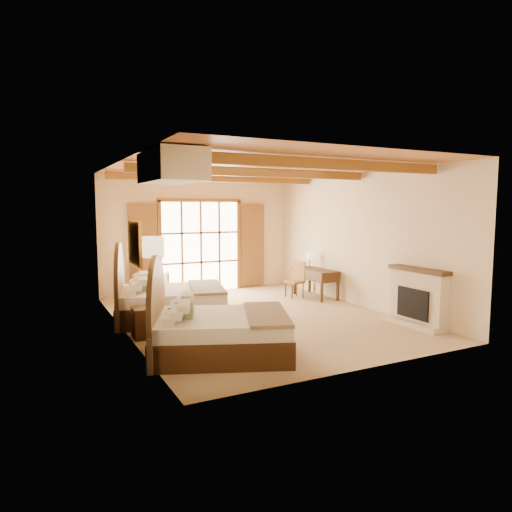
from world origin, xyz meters
TOP-DOWN VIEW (x-y plane):
  - floor at (0.00, 0.00)m, footprint 7.00×7.00m
  - wall_back at (0.00, 3.50)m, footprint 5.50×0.00m
  - wall_left at (-2.75, 0.00)m, footprint 0.00×7.00m
  - wall_right at (2.75, 0.00)m, footprint 0.00×7.00m
  - ceiling at (0.00, 0.00)m, footprint 7.00×7.00m
  - ceiling_beams at (0.00, 0.00)m, footprint 5.39×4.60m
  - french_doors at (0.00, 3.44)m, footprint 3.95×0.08m
  - fireplace at (2.60, -2.00)m, footprint 0.46×1.40m
  - painting at (-2.70, -0.75)m, footprint 0.06×0.95m
  - canopy_valance at (-2.40, -2.00)m, footprint 0.70×1.40m
  - bed_near at (-1.79, -1.97)m, footprint 2.72×2.30m
  - bed_far at (-1.85, 0.63)m, footprint 2.58×2.15m
  - nightstand at (-2.47, -0.41)m, footprint 0.48×0.48m
  - floor_lamp at (-2.50, -1.11)m, footprint 0.40×0.40m
  - armchair at (-1.53, 2.94)m, footprint 1.06×1.07m
  - ottoman at (-0.64, 2.08)m, footprint 0.73×0.73m
  - desk at (2.39, 1.30)m, footprint 0.61×1.39m
  - desk_chair at (1.90, 1.51)m, footprint 0.51×0.51m
  - desk_lamp at (2.47, 1.71)m, footprint 0.19×0.19m

SIDE VIEW (x-z plane):
  - floor at x=0.00m, z-range 0.00..0.00m
  - ottoman at x=-0.64m, z-range 0.00..0.44m
  - nightstand at x=-2.47m, z-range 0.00..0.56m
  - desk_chair at x=1.90m, z-range -0.18..0.77m
  - armchair at x=-1.53m, z-range 0.00..0.72m
  - desk at x=2.39m, z-range 0.03..0.77m
  - bed_near at x=-1.79m, z-range -0.28..1.14m
  - bed_far at x=-1.85m, z-range -0.29..1.16m
  - fireplace at x=2.60m, z-range -0.07..1.09m
  - desk_lamp at x=2.47m, z-range 0.84..1.21m
  - french_doors at x=0.00m, z-range -0.05..2.55m
  - floor_lamp at x=-2.50m, z-range 0.66..2.53m
  - wall_back at x=0.00m, z-range -1.15..4.35m
  - wall_left at x=-2.75m, z-range -1.90..5.10m
  - wall_right at x=2.75m, z-range -1.90..5.10m
  - painting at x=-2.70m, z-range 1.38..2.12m
  - canopy_valance at x=-2.40m, z-range 2.73..3.18m
  - ceiling_beams at x=0.00m, z-range 2.99..3.17m
  - ceiling at x=0.00m, z-range 3.20..3.20m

